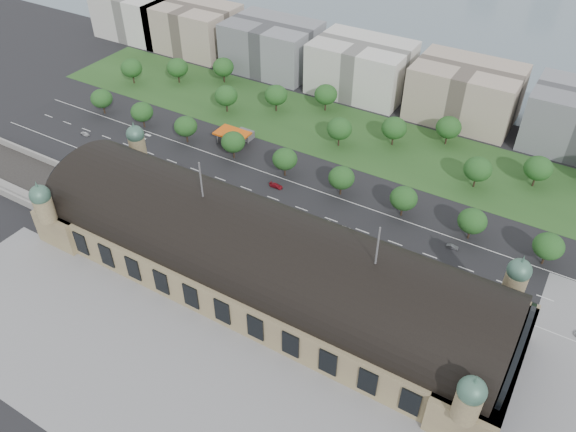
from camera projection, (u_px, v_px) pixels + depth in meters
The scene contains 48 objects.
ground at pixel (263, 283), 172.56m from camera, with size 900.00×900.00×0.00m, color black.
station at pixel (262, 258), 166.09m from camera, with size 150.00×48.40×44.30m.
track_cutting at pixel (18, 179), 214.50m from camera, with size 70.00×24.00×3.10m.
plaza_south at pixel (200, 407), 139.25m from camera, with size 190.00×48.00×0.12m, color gray.
road_slab at pixel (273, 198), 205.86m from camera, with size 260.00×26.00×0.10m, color black.
grass_belt at pixel (351, 136), 240.52m from camera, with size 300.00×45.00×0.10m, color #274D1F.
petrol_station at pixel (239, 134), 235.70m from camera, with size 14.00×13.00×5.05m.
lake at pixel (507, 4), 371.17m from camera, with size 700.00×320.00×0.08m, color slate.
office_0 at pixel (139, 15), 321.41m from camera, with size 45.00×32.00×24.00m, color silver.
office_1 at pixel (194, 28), 305.47m from camera, with size 45.00×32.00×24.00m, color #B6A38F.
office_2 at pixel (272, 46), 285.53m from camera, with size 45.00×32.00×24.00m, color gray.
office_3 at pixel (361, 68), 265.60m from camera, with size 45.00×32.00×24.00m, color silver.
office_4 at pixel (465, 92), 245.67m from camera, with size 45.00×32.00×24.00m, color #B6A38F.
tree_row_0 at pixel (102, 99), 251.04m from camera, with size 9.60×9.60×11.52m.
tree_row_1 at pixel (142, 112), 241.48m from camera, with size 9.60×9.60×11.52m.
tree_row_2 at pixel (186, 126), 231.91m from camera, with size 9.60×9.60×11.52m.
tree_row_3 at pixel (233, 142), 222.34m from camera, with size 9.60×9.60×11.52m.
tree_row_4 at pixel (285, 159), 212.77m from camera, with size 9.60×9.60×11.52m.
tree_row_5 at pixel (341, 178), 203.21m from camera, with size 9.60×9.60×11.52m.
tree_row_6 at pixel (404, 198), 193.64m from camera, with size 9.60×9.60×11.52m.
tree_row_7 at pixel (472, 221), 184.07m from camera, with size 9.60×9.60×11.52m.
tree_row_8 at pixel (549, 246), 174.50m from camera, with size 9.60×9.60×11.52m.
tree_belt_0 at pixel (131, 68), 274.63m from camera, with size 10.40×10.40×12.48m.
tree_belt_1 at pixel (177, 68), 275.06m from camera, with size 10.40×10.40×12.48m.
tree_belt_2 at pixel (223, 67), 275.48m from camera, with size 10.40×10.40×12.48m.
tree_belt_3 at pixel (226, 96), 251.91m from camera, with size 10.40×10.40×12.48m.
tree_belt_4 at pixel (276, 95), 252.33m from camera, with size 10.40×10.40×12.48m.
tree_belt_5 at pixel (326, 94), 252.76m from camera, with size 10.40×10.40×12.48m.
tree_belt_6 at pixel (339, 129), 229.19m from camera, with size 10.40×10.40×12.48m.
tree_belt_7 at pixel (394, 128), 229.61m from camera, with size 10.40×10.40×12.48m.
tree_belt_8 at pixel (449, 127), 230.03m from camera, with size 10.40×10.40×12.48m.
tree_belt_9 at pixel (478, 169), 206.46m from camera, with size 10.40×10.40×12.48m.
tree_belt_10 at pixel (538, 168), 206.89m from camera, with size 10.40×10.40×12.48m.
traffic_car_0 at pixel (85, 134), 240.32m from camera, with size 1.76×4.38×1.49m, color silver.
traffic_car_2 at pixel (192, 186), 210.84m from camera, with size 2.18×4.72×1.31m, color black.
traffic_car_3 at pixel (276, 186), 210.78m from camera, with size 2.13×5.24×1.52m, color maroon.
traffic_car_4 at pixel (334, 235), 188.79m from camera, with size 1.77×4.39×1.49m, color #181943.
traffic_car_5 at pixel (452, 247), 184.42m from camera, with size 1.36×3.91×1.29m, color #4F5156.
parked_car_0 at pixel (119, 172), 217.97m from camera, with size 1.61×4.62×1.52m, color black.
parked_car_1 at pixel (126, 168), 219.99m from camera, with size 2.18×4.73×1.32m, color maroon.
parked_car_2 at pixel (182, 196), 205.62m from camera, with size 2.06×5.07×1.47m, color #171842.
parked_car_3 at pixel (203, 205), 201.81m from camera, with size 1.51×3.75×1.28m, color #53545B.
parked_car_4 at pixel (205, 199), 204.40m from camera, with size 1.35×3.88×1.28m, color silver.
parked_car_5 at pixel (248, 223), 193.91m from camera, with size 2.53×5.50×1.53m, color #95989D.
parked_car_6 at pixel (245, 216), 196.63m from camera, with size 2.21×5.44×1.58m, color black.
bus_west at pixel (328, 228), 190.66m from camera, with size 2.46×10.51×2.93m, color #AC1B1F.
bus_mid at pixel (322, 225), 191.39m from camera, with size 2.78×11.88×3.31m, color beige.
bus_east at pixel (341, 232), 188.43m from camera, with size 3.08×13.16×3.67m, color silver.
Camera 1 is at (68.85, -99.88, 124.68)m, focal length 35.00 mm.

